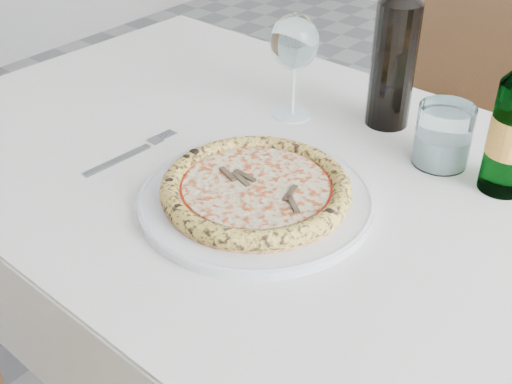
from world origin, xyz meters
TOP-DOWN VIEW (x-y plane):
  - dining_table at (-0.03, -0.05)m, footprint 1.43×0.88m
  - chair_far at (-0.08, 0.70)m, footprint 0.54×0.54m
  - plate at (-0.03, -0.15)m, footprint 0.35×0.35m
  - pizza at (-0.03, -0.15)m, footprint 0.28×0.28m
  - fork at (-0.28, -0.16)m, footprint 0.02×0.18m
  - wine_glass at (-0.16, 0.12)m, footprint 0.09×0.09m
  - tumbler at (0.13, 0.13)m, footprint 0.09×0.09m
  - wine_bottle at (-0.01, 0.20)m, footprint 0.08×0.08m

SIDE VIEW (x-z plane):
  - chair_far at x=-0.08m, z-range 0.07..1.00m
  - dining_table at x=-0.03m, z-range 0.29..1.04m
  - fork at x=-0.28m, z-range 0.76..0.76m
  - plate at x=-0.03m, z-range 0.76..0.77m
  - pizza at x=-0.03m, z-range 0.77..0.80m
  - tumbler at x=0.13m, z-range 0.75..0.85m
  - wine_bottle at x=-0.01m, z-range 0.73..1.05m
  - wine_glass at x=-0.16m, z-range 0.80..0.99m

